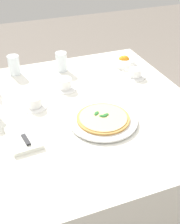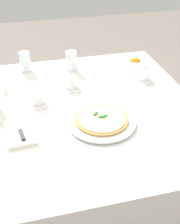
% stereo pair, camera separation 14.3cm
% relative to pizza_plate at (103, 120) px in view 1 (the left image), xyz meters
% --- Properties ---
extents(ground_plane, '(8.00, 8.00, 0.00)m').
position_rel_pizza_plate_xyz_m(ground_plane, '(0.15, 0.07, -0.77)').
color(ground_plane, slate).
extents(dining_table, '(1.22, 1.22, 0.76)m').
position_rel_pizza_plate_xyz_m(dining_table, '(0.15, 0.07, -0.14)').
color(dining_table, white).
rests_on(dining_table, ground_plane).
extents(pizza_plate, '(0.32, 0.32, 0.02)m').
position_rel_pizza_plate_xyz_m(pizza_plate, '(0.00, 0.00, 0.00)').
color(pizza_plate, white).
rests_on(pizza_plate, dining_table).
extents(pizza, '(0.25, 0.25, 0.02)m').
position_rel_pizza_plate_xyz_m(pizza, '(0.00, 0.00, 0.01)').
color(pizza, '#C68E47').
rests_on(pizza, pizza_plate).
extents(coffee_cup_center_back, '(0.13, 0.13, 0.06)m').
position_rel_pizza_plate_xyz_m(coffee_cup_center_back, '(0.25, 0.27, 0.02)').
color(coffee_cup_center_back, white).
rests_on(coffee_cup_center_back, dining_table).
extents(coffee_cup_back_corner, '(0.13, 0.13, 0.06)m').
position_rel_pizza_plate_xyz_m(coffee_cup_back_corner, '(0.36, -0.36, 0.01)').
color(coffee_cup_back_corner, white).
rests_on(coffee_cup_back_corner, dining_table).
extents(coffee_cup_left_edge, '(0.13, 0.13, 0.06)m').
position_rel_pizza_plate_xyz_m(coffee_cup_left_edge, '(0.37, 0.08, 0.02)').
color(coffee_cup_left_edge, white).
rests_on(coffee_cup_left_edge, dining_table).
extents(water_glass_near_left, '(0.07, 0.07, 0.12)m').
position_rel_pizza_plate_xyz_m(water_glass_near_left, '(0.60, 0.03, 0.04)').
color(water_glass_near_left, white).
rests_on(water_glass_near_left, dining_table).
extents(water_glass_far_right, '(0.07, 0.07, 0.12)m').
position_rel_pizza_plate_xyz_m(water_glass_far_right, '(0.65, 0.31, 0.04)').
color(water_glass_far_right, white).
rests_on(water_glass_far_right, dining_table).
extents(napkin_folded, '(0.23, 0.15, 0.02)m').
position_rel_pizza_plate_xyz_m(napkin_folded, '(0.02, 0.38, -0.00)').
color(napkin_folded, white).
rests_on(napkin_folded, dining_table).
extents(dinner_knife, '(0.20, 0.05, 0.01)m').
position_rel_pizza_plate_xyz_m(dinner_knife, '(0.02, 0.38, 0.01)').
color(dinner_knife, silver).
rests_on(dinner_knife, napkin_folded).
extents(citrus_bowl, '(0.15, 0.15, 0.07)m').
position_rel_pizza_plate_xyz_m(citrus_bowl, '(0.53, -0.37, 0.02)').
color(citrus_bowl, white).
rests_on(citrus_bowl, dining_table).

